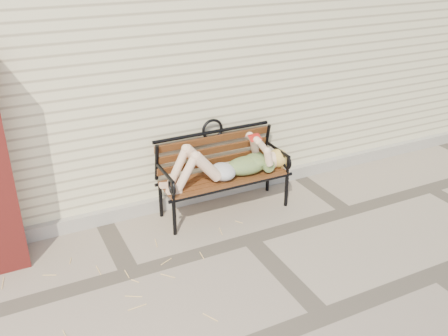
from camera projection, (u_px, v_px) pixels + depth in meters
ground at (250, 239)px, 5.07m from camera, size 80.00×80.00×0.00m
house_wall at (146, 38)px, 6.85m from camera, size 8.00×4.00×3.00m
foundation_strip at (210, 192)px, 5.82m from camera, size 8.00×0.10×0.15m
garden_bench at (221, 162)px, 5.42m from camera, size 1.53×0.61×0.99m
reading_woman at (227, 164)px, 5.32m from camera, size 1.44×0.33×0.45m
straw_scatter at (144, 286)px, 4.39m from camera, size 2.95×1.67×0.01m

